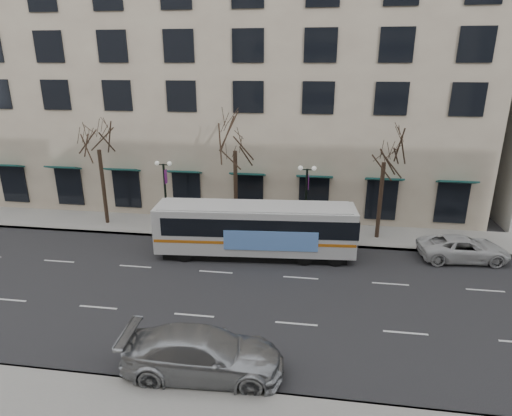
% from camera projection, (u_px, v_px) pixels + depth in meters
% --- Properties ---
extents(ground, '(160.00, 160.00, 0.00)m').
position_uv_depth(ground, '(206.00, 292.00, 23.08)').
color(ground, black).
rests_on(ground, ground).
extents(sidewalk_far, '(80.00, 4.00, 0.15)m').
position_uv_depth(sidewalk_far, '(305.00, 233.00, 30.80)').
color(sidewalk_far, gray).
rests_on(sidewalk_far, ground).
extents(building_hotel, '(40.00, 20.00, 24.00)m').
position_uv_depth(building_hotel, '(238.00, 59.00, 39.11)').
color(building_hotel, tan).
rests_on(building_hotel, ground).
extents(tree_far_left, '(3.60, 3.60, 8.34)m').
position_uv_depth(tree_far_left, '(97.00, 137.00, 30.50)').
color(tree_far_left, black).
rests_on(tree_far_left, ground).
extents(tree_far_mid, '(3.60, 3.60, 8.55)m').
position_uv_depth(tree_far_mid, '(235.00, 137.00, 29.08)').
color(tree_far_mid, black).
rests_on(tree_far_mid, ground).
extents(tree_far_right, '(3.60, 3.60, 8.06)m').
position_uv_depth(tree_far_right, '(385.00, 148.00, 27.88)').
color(tree_far_right, black).
rests_on(tree_far_right, ground).
extents(lamp_post_left, '(1.22, 0.45, 5.21)m').
position_uv_depth(lamp_post_left, '(165.00, 192.00, 30.48)').
color(lamp_post_left, black).
rests_on(lamp_post_left, ground).
extents(lamp_post_right, '(1.22, 0.45, 5.21)m').
position_uv_depth(lamp_post_right, '(306.00, 198.00, 29.12)').
color(lamp_post_right, black).
rests_on(lamp_post_right, ground).
extents(city_bus, '(12.61, 3.65, 3.37)m').
position_uv_depth(city_bus, '(256.00, 228.00, 26.84)').
color(city_bus, silver).
rests_on(city_bus, ground).
extents(silver_car, '(6.48, 2.90, 1.85)m').
position_uv_depth(silver_car, '(203.00, 353.00, 16.77)').
color(silver_car, '#9FA2A6').
rests_on(silver_car, ground).
extents(white_pickup, '(5.60, 2.95, 1.50)m').
position_uv_depth(white_pickup, '(463.00, 248.00, 26.62)').
color(white_pickup, silver).
rests_on(white_pickup, ground).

